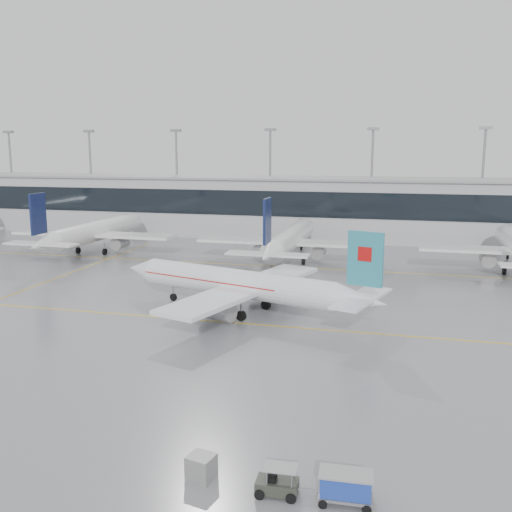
% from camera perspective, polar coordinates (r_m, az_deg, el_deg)
% --- Properties ---
extents(ground, '(320.00, 320.00, 0.00)m').
position_cam_1_polar(ground, '(60.98, -2.79, -6.65)').
color(ground, gray).
rests_on(ground, ground).
extents(taxi_line_main, '(120.00, 0.25, 0.01)m').
position_cam_1_polar(taxi_line_main, '(60.98, -2.79, -6.64)').
color(taxi_line_main, gold).
rests_on(taxi_line_main, ground).
extents(taxi_line_north, '(120.00, 0.25, 0.01)m').
position_cam_1_polar(taxi_line_north, '(89.20, 2.85, -1.09)').
color(taxi_line_north, gold).
rests_on(taxi_line_north, ground).
extents(taxi_line_cross, '(0.25, 60.00, 0.01)m').
position_cam_1_polar(taxi_line_cross, '(86.85, -19.06, -1.99)').
color(taxi_line_cross, gold).
rests_on(taxi_line_cross, ground).
extents(terminal, '(180.00, 15.00, 12.00)m').
position_cam_1_polar(terminal, '(119.51, 5.93, 4.76)').
color(terminal, '#A9AAAD').
rests_on(terminal, ground).
extents(terminal_glass, '(180.00, 0.20, 5.00)m').
position_cam_1_polar(terminal_glass, '(111.93, 5.37, 5.15)').
color(terminal_glass, black).
rests_on(terminal_glass, ground).
extents(terminal_roof, '(182.00, 16.00, 0.40)m').
position_cam_1_polar(terminal_roof, '(119.04, 5.98, 7.73)').
color(terminal_roof, gray).
rests_on(terminal_roof, ground).
extents(light_masts, '(156.40, 1.00, 22.60)m').
position_cam_1_polar(light_masts, '(124.92, 6.40, 8.38)').
color(light_masts, gray).
rests_on(light_masts, ground).
extents(air_canada_jet, '(33.07, 26.38, 10.31)m').
position_cam_1_polar(air_canada_jet, '(63.37, -1.11, -2.94)').
color(air_canada_jet, white).
rests_on(air_canada_jet, ground).
extents(parked_jet_b, '(29.64, 36.96, 11.72)m').
position_cam_1_polar(parked_jet_b, '(104.45, -15.90, 2.30)').
color(parked_jet_b, white).
rests_on(parked_jet_b, ground).
extents(parked_jet_c, '(29.64, 36.96, 11.72)m').
position_cam_1_polar(parked_jet_c, '(92.10, 3.32, 1.62)').
color(parked_jet_c, white).
rests_on(parked_jet_c, ground).
extents(baggage_tug, '(3.38, 1.49, 1.63)m').
position_cam_1_polar(baggage_tug, '(32.59, 2.12, -21.89)').
color(baggage_tug, '#2D3129').
rests_on(baggage_tug, ground).
extents(baggage_cart, '(2.84, 1.67, 1.72)m').
position_cam_1_polar(baggage_cart, '(32.06, 8.97, -21.72)').
color(baggage_cart, gray).
rests_on(baggage_cart, ground).
extents(gse_unit, '(1.65, 1.58, 1.40)m').
position_cam_1_polar(gse_unit, '(33.90, -5.49, -20.28)').
color(gse_unit, gray).
rests_on(gse_unit, ground).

